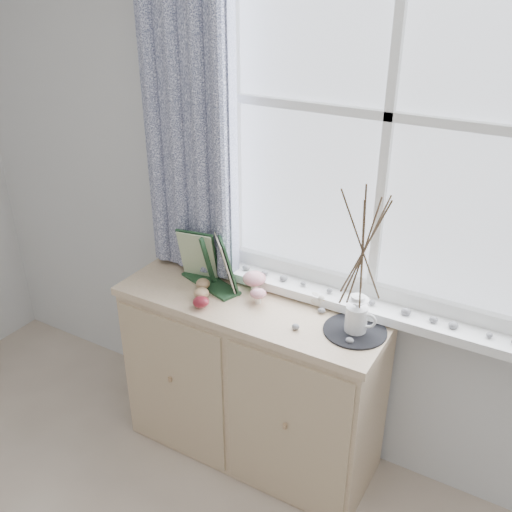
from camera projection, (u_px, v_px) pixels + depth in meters
The scene contains 8 objects.
sideboard at pixel (252, 379), 2.64m from camera, with size 1.20×0.45×0.85m.
botanical_book at pixel (206, 262), 2.49m from camera, with size 0.37×0.13×0.26m, color #1D3E23, non-canonical shape.
toadstool_cluster at pixel (255, 283), 2.47m from camera, with size 0.15×0.16×0.10m.
wooden_eggs at pixel (202, 293), 2.45m from camera, with size 0.14×0.18×0.08m.
songbird_figurine at pixel (316, 298), 2.41m from camera, with size 0.12×0.05×0.06m, color white, non-canonical shape.
crocheted_doily at pixel (355, 331), 2.24m from camera, with size 0.25×0.25×0.01m, color black.
twig_pitcher at pixel (363, 246), 2.07m from camera, with size 0.28×0.28×0.66m.
sideboard_pebbles at pixel (316, 318), 2.30m from camera, with size 0.33×0.23×0.02m.
Camera 1 is at (0.91, -0.05, 2.14)m, focal length 40.00 mm.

